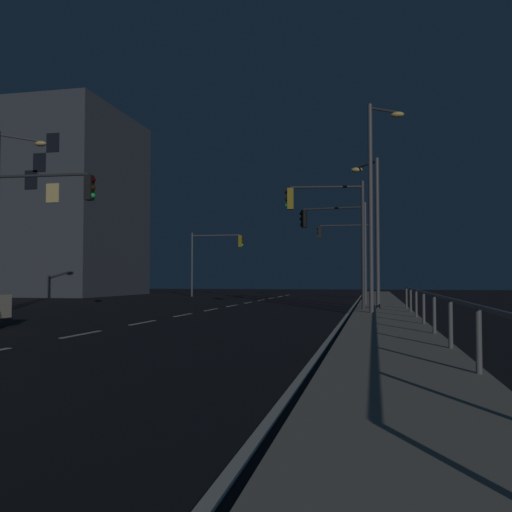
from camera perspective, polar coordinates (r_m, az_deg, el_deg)
The scene contains 14 objects.
ground_plane at distance 23.33m, azimuth -7.16°, elevation -6.03°, with size 112.00×112.00×0.00m, color black.
sidewalk_right at distance 22.03m, azimuth 13.17°, elevation -6.02°, with size 2.44×77.00×0.14m, color #9E937F.
lane_markings_center at distance 26.65m, azimuth -4.66°, elevation -5.57°, with size 0.14×50.00×0.01m.
lane_edge_line at distance 27.04m, azimuth 9.85°, elevation -5.50°, with size 0.14×53.00×0.01m.
traffic_light_mid_left at distance 24.81m, azimuth 7.69°, elevation 3.76°, with size 3.52×0.73×5.72m.
traffic_light_near_left at distance 46.22m, azimuth -4.35°, elevation 0.52°, with size 4.53×0.34×5.39m.
traffic_light_near_right at distance 29.97m, azimuth 8.34°, elevation 2.34°, with size 3.62×0.58×5.43m.
traffic_light_far_center at distance 23.11m, azimuth -22.61°, elevation 4.25°, with size 4.90×0.55×5.74m.
traffic_light_overhead_east at distance 42.15m, azimuth 9.46°, elevation 1.23°, with size 4.09×0.35×5.66m.
street_lamp_far_end at distance 25.96m, azimuth 12.07°, elevation 3.90°, with size 1.32×1.58×6.89m.
street_lamp_mid_block at distance 22.83m, azimuth 12.26°, elevation 6.74°, with size 1.48×1.11×8.42m.
street_lamp_median at distance 25.66m, azimuth -24.60°, elevation 4.85°, with size 1.42×1.69×7.73m.
barrier_fence at distance 14.36m, azimuth 18.00°, elevation -4.72°, with size 0.09×23.67×0.98m.
building_distant at distance 54.39m, azimuth -21.55°, elevation 4.87°, with size 16.24×12.95×16.40m.
Camera 1 is at (7.67, -4.48, 1.49)m, focal length 38.54 mm.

